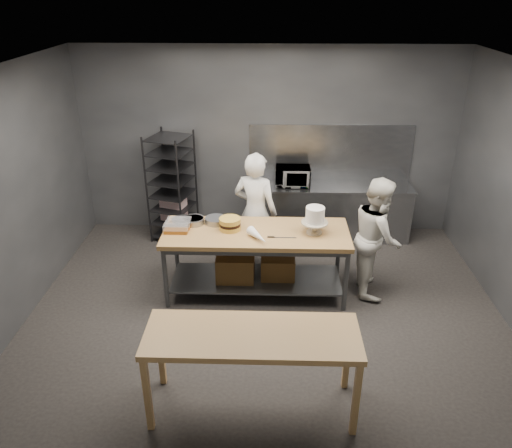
{
  "coord_description": "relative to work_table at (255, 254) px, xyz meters",
  "views": [
    {
      "loc": [
        0.04,
        -5.24,
        3.82
      ],
      "look_at": [
        -0.13,
        0.44,
        1.05
      ],
      "focal_mm": 35.0,
      "sensor_mm": 36.0,
      "label": 1
    }
  ],
  "objects": [
    {
      "name": "piping_bag",
      "position": [
        0.05,
        -0.26,
        0.41
      ],
      "size": [
        0.3,
        0.39,
        0.12
      ],
      "primitive_type": "cone",
      "rotation": [
        1.57,
        0.0,
        0.56
      ],
      "color": "white",
      "rests_on": "work_table"
    },
    {
      "name": "chef_behind",
      "position": [
        -0.02,
        0.68,
        0.3
      ],
      "size": [
        0.74,
        0.61,
        1.75
      ],
      "primitive_type": "imported",
      "rotation": [
        0.0,
        0.0,
        2.8
      ],
      "color": "white",
      "rests_on": "ground"
    },
    {
      "name": "back_counter",
      "position": [
        1.15,
        1.68,
        -0.12
      ],
      "size": [
        2.6,
        0.6,
        0.9
      ],
      "color": "slate",
      "rests_on": "ground"
    },
    {
      "name": "microwave",
      "position": [
        0.54,
        1.68,
        0.48
      ],
      "size": [
        0.54,
        0.37,
        0.3
      ],
      "primitive_type": "imported",
      "color": "black",
      "rests_on": "back_counter"
    },
    {
      "name": "chef_right",
      "position": [
        1.6,
        0.11,
        0.24
      ],
      "size": [
        0.65,
        0.82,
        1.62
      ],
      "primitive_type": "imported",
      "rotation": [
        0.0,
        0.0,
        1.52
      ],
      "color": "silver",
      "rests_on": "ground"
    },
    {
      "name": "near_counter",
      "position": [
        0.04,
        -2.06,
        0.24
      ],
      "size": [
        2.0,
        0.7,
        0.9
      ],
      "color": "#9E7741",
      "rests_on": "ground"
    },
    {
      "name": "frosted_cake_stand",
      "position": [
        0.76,
        -0.03,
        0.57
      ],
      "size": [
        0.34,
        0.34,
        0.36
      ],
      "color": "#BCB196",
      "rests_on": "work_table"
    },
    {
      "name": "cake_pans",
      "position": [
        -0.78,
        0.2,
        0.39
      ],
      "size": [
        0.72,
        0.34,
        0.07
      ],
      "color": "gray",
      "rests_on": "work_table"
    },
    {
      "name": "speed_rack",
      "position": [
        -1.37,
        1.6,
        0.28
      ],
      "size": [
        0.76,
        0.8,
        1.75
      ],
      "color": "black",
      "rests_on": "ground"
    },
    {
      "name": "offset_spatula",
      "position": [
        0.29,
        -0.18,
        0.35
      ],
      "size": [
        0.36,
        0.02,
        0.02
      ],
      "color": "slate",
      "rests_on": "work_table"
    },
    {
      "name": "ground",
      "position": [
        0.15,
        -0.5,
        -0.57
      ],
      "size": [
        6.0,
        6.0,
        0.0
      ],
      "primitive_type": "plane",
      "color": "black",
      "rests_on": "ground"
    },
    {
      "name": "back_wall",
      "position": [
        0.15,
        2.0,
        0.93
      ],
      "size": [
        6.0,
        0.04,
        3.0
      ],
      "primitive_type": "cube",
      "color": "#4C4F54",
      "rests_on": "ground"
    },
    {
      "name": "work_table",
      "position": [
        0.0,
        0.0,
        0.0
      ],
      "size": [
        2.4,
        0.9,
        0.92
      ],
      "color": "brown",
      "rests_on": "ground"
    },
    {
      "name": "layer_cake",
      "position": [
        -0.33,
        0.04,
        0.43
      ],
      "size": [
        0.28,
        0.28,
        0.16
      ],
      "color": "gold",
      "rests_on": "work_table"
    },
    {
      "name": "pastry_clamshells",
      "position": [
        -1.01,
        0.02,
        0.4
      ],
      "size": [
        0.32,
        0.34,
        0.11
      ],
      "color": "#AA6722",
      "rests_on": "work_table"
    },
    {
      "name": "splashback_panel",
      "position": [
        1.15,
        1.98,
        0.78
      ],
      "size": [
        2.6,
        0.02,
        0.9
      ],
      "primitive_type": "cube",
      "color": "slate",
      "rests_on": "back_counter"
    }
  ]
}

